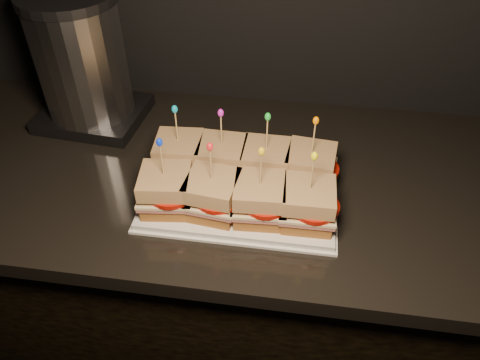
# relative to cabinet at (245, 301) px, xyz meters

# --- Properties ---
(cabinet) EXTENTS (2.15, 0.60, 0.91)m
(cabinet) POSITION_rel_cabinet_xyz_m (0.00, 0.00, 0.00)
(cabinet) COLOR black
(cabinet) RESTS_ON ground
(granite_slab) EXTENTS (2.19, 0.64, 0.04)m
(granite_slab) POSITION_rel_cabinet_xyz_m (0.00, 0.00, 0.47)
(granite_slab) COLOR black
(granite_slab) RESTS_ON cabinet
(platter) EXTENTS (0.38, 0.24, 0.02)m
(platter) POSITION_rel_cabinet_xyz_m (-0.00, -0.09, 0.50)
(platter) COLOR white
(platter) RESTS_ON granite_slab
(platter_rim) EXTENTS (0.40, 0.25, 0.01)m
(platter_rim) POSITION_rel_cabinet_xyz_m (-0.00, -0.09, 0.49)
(platter_rim) COLOR white
(platter_rim) RESTS_ON granite_slab
(sandwich_0_bread_bot) EXTENTS (0.10, 0.10, 0.03)m
(sandwich_0_bread_bot) POSITION_rel_cabinet_xyz_m (-0.14, -0.03, 0.52)
(sandwich_0_bread_bot) COLOR brown
(sandwich_0_bread_bot) RESTS_ON platter
(sandwich_0_ham) EXTENTS (0.11, 0.11, 0.01)m
(sandwich_0_ham) POSITION_rel_cabinet_xyz_m (-0.14, -0.03, 0.54)
(sandwich_0_ham) COLOR #B7574E
(sandwich_0_ham) RESTS_ON sandwich_0_bread_bot
(sandwich_0_cheese) EXTENTS (0.11, 0.11, 0.01)m
(sandwich_0_cheese) POSITION_rel_cabinet_xyz_m (-0.14, -0.03, 0.55)
(sandwich_0_cheese) COLOR beige
(sandwich_0_cheese) RESTS_ON sandwich_0_ham
(sandwich_0_tomato) EXTENTS (0.09, 0.09, 0.01)m
(sandwich_0_tomato) POSITION_rel_cabinet_xyz_m (-0.13, -0.04, 0.55)
(sandwich_0_tomato) COLOR #B01407
(sandwich_0_tomato) RESTS_ON sandwich_0_cheese
(sandwich_0_bread_top) EXTENTS (0.10, 0.10, 0.03)m
(sandwich_0_bread_top) POSITION_rel_cabinet_xyz_m (-0.14, -0.03, 0.57)
(sandwich_0_bread_top) COLOR brown
(sandwich_0_bread_top) RESTS_ON sandwich_0_tomato
(sandwich_0_pick) EXTENTS (0.00, 0.00, 0.09)m
(sandwich_0_pick) POSITION_rel_cabinet_xyz_m (-0.14, -0.03, 0.62)
(sandwich_0_pick) COLOR tan
(sandwich_0_pick) RESTS_ON sandwich_0_bread_top
(sandwich_0_frill) EXTENTS (0.01, 0.01, 0.02)m
(sandwich_0_frill) POSITION_rel_cabinet_xyz_m (-0.14, -0.03, 0.67)
(sandwich_0_frill) COLOR #0C97B3
(sandwich_0_frill) RESTS_ON sandwich_0_pick
(sandwich_1_bread_bot) EXTENTS (0.10, 0.10, 0.03)m
(sandwich_1_bread_bot) POSITION_rel_cabinet_xyz_m (-0.05, -0.03, 0.52)
(sandwich_1_bread_bot) COLOR brown
(sandwich_1_bread_bot) RESTS_ON platter
(sandwich_1_ham) EXTENTS (0.10, 0.10, 0.01)m
(sandwich_1_ham) POSITION_rel_cabinet_xyz_m (-0.05, -0.03, 0.54)
(sandwich_1_ham) COLOR #B7574E
(sandwich_1_ham) RESTS_ON sandwich_1_bread_bot
(sandwich_1_cheese) EXTENTS (0.11, 0.10, 0.01)m
(sandwich_1_cheese) POSITION_rel_cabinet_xyz_m (-0.05, -0.03, 0.55)
(sandwich_1_cheese) COLOR beige
(sandwich_1_cheese) RESTS_ON sandwich_1_ham
(sandwich_1_tomato) EXTENTS (0.09, 0.09, 0.01)m
(sandwich_1_tomato) POSITION_rel_cabinet_xyz_m (-0.04, -0.04, 0.55)
(sandwich_1_tomato) COLOR #B01407
(sandwich_1_tomato) RESTS_ON sandwich_1_cheese
(sandwich_1_bread_top) EXTENTS (0.10, 0.10, 0.03)m
(sandwich_1_bread_top) POSITION_rel_cabinet_xyz_m (-0.05, -0.03, 0.57)
(sandwich_1_bread_top) COLOR brown
(sandwich_1_bread_top) RESTS_ON sandwich_1_tomato
(sandwich_1_pick) EXTENTS (0.00, 0.00, 0.09)m
(sandwich_1_pick) POSITION_rel_cabinet_xyz_m (-0.05, -0.03, 0.62)
(sandwich_1_pick) COLOR tan
(sandwich_1_pick) RESTS_ON sandwich_1_bread_top
(sandwich_1_frill) EXTENTS (0.01, 0.01, 0.02)m
(sandwich_1_frill) POSITION_rel_cabinet_xyz_m (-0.05, -0.03, 0.67)
(sandwich_1_frill) COLOR #CF1BBF
(sandwich_1_frill) RESTS_ON sandwich_1_pick
(sandwich_2_bread_bot) EXTENTS (0.09, 0.09, 0.03)m
(sandwich_2_bread_bot) POSITION_rel_cabinet_xyz_m (0.04, -0.03, 0.52)
(sandwich_2_bread_bot) COLOR brown
(sandwich_2_bread_bot) RESTS_ON platter
(sandwich_2_ham) EXTENTS (0.10, 0.10, 0.01)m
(sandwich_2_ham) POSITION_rel_cabinet_xyz_m (0.04, -0.03, 0.54)
(sandwich_2_ham) COLOR #B7574E
(sandwich_2_ham) RESTS_ON sandwich_2_bread_bot
(sandwich_2_cheese) EXTENTS (0.10, 0.10, 0.01)m
(sandwich_2_cheese) POSITION_rel_cabinet_xyz_m (0.04, -0.03, 0.55)
(sandwich_2_cheese) COLOR beige
(sandwich_2_cheese) RESTS_ON sandwich_2_ham
(sandwich_2_tomato) EXTENTS (0.09, 0.09, 0.01)m
(sandwich_2_tomato) POSITION_rel_cabinet_xyz_m (0.06, -0.04, 0.55)
(sandwich_2_tomato) COLOR #B01407
(sandwich_2_tomato) RESTS_ON sandwich_2_cheese
(sandwich_2_bread_top) EXTENTS (0.10, 0.10, 0.03)m
(sandwich_2_bread_top) POSITION_rel_cabinet_xyz_m (0.04, -0.03, 0.57)
(sandwich_2_bread_top) COLOR brown
(sandwich_2_bread_top) RESTS_ON sandwich_2_tomato
(sandwich_2_pick) EXTENTS (0.00, 0.00, 0.09)m
(sandwich_2_pick) POSITION_rel_cabinet_xyz_m (0.04, -0.03, 0.62)
(sandwich_2_pick) COLOR tan
(sandwich_2_pick) RESTS_ON sandwich_2_bread_top
(sandwich_2_frill) EXTENTS (0.01, 0.01, 0.02)m
(sandwich_2_frill) POSITION_rel_cabinet_xyz_m (0.04, -0.03, 0.67)
(sandwich_2_frill) COLOR green
(sandwich_2_frill) RESTS_ON sandwich_2_pick
(sandwich_3_bread_bot) EXTENTS (0.10, 0.10, 0.03)m
(sandwich_3_bread_bot) POSITION_rel_cabinet_xyz_m (0.13, -0.03, 0.52)
(sandwich_3_bread_bot) COLOR brown
(sandwich_3_bread_bot) RESTS_ON platter
(sandwich_3_ham) EXTENTS (0.11, 0.11, 0.01)m
(sandwich_3_ham) POSITION_rel_cabinet_xyz_m (0.13, -0.03, 0.54)
(sandwich_3_ham) COLOR #B7574E
(sandwich_3_ham) RESTS_ON sandwich_3_bread_bot
(sandwich_3_cheese) EXTENTS (0.11, 0.11, 0.01)m
(sandwich_3_cheese) POSITION_rel_cabinet_xyz_m (0.13, -0.03, 0.55)
(sandwich_3_cheese) COLOR beige
(sandwich_3_cheese) RESTS_ON sandwich_3_ham
(sandwich_3_tomato) EXTENTS (0.09, 0.09, 0.01)m
(sandwich_3_tomato) POSITION_rel_cabinet_xyz_m (0.15, -0.04, 0.55)
(sandwich_3_tomato) COLOR #B01407
(sandwich_3_tomato) RESTS_ON sandwich_3_cheese
(sandwich_3_bread_top) EXTENTS (0.10, 0.10, 0.03)m
(sandwich_3_bread_top) POSITION_rel_cabinet_xyz_m (0.13, -0.03, 0.57)
(sandwich_3_bread_top) COLOR brown
(sandwich_3_bread_top) RESTS_ON sandwich_3_tomato
(sandwich_3_pick) EXTENTS (0.00, 0.00, 0.09)m
(sandwich_3_pick) POSITION_rel_cabinet_xyz_m (0.13, -0.03, 0.62)
(sandwich_3_pick) COLOR tan
(sandwich_3_pick) RESTS_ON sandwich_3_bread_top
(sandwich_3_frill) EXTENTS (0.01, 0.01, 0.02)m
(sandwich_3_frill) POSITION_rel_cabinet_xyz_m (0.13, -0.03, 0.67)
(sandwich_3_frill) COLOR orange
(sandwich_3_frill) RESTS_ON sandwich_3_pick
(sandwich_4_bread_bot) EXTENTS (0.10, 0.10, 0.03)m
(sandwich_4_bread_bot) POSITION_rel_cabinet_xyz_m (-0.14, -0.14, 0.52)
(sandwich_4_bread_bot) COLOR brown
(sandwich_4_bread_bot) RESTS_ON platter
(sandwich_4_ham) EXTENTS (0.11, 0.11, 0.01)m
(sandwich_4_ham) POSITION_rel_cabinet_xyz_m (-0.14, -0.14, 0.54)
(sandwich_4_ham) COLOR #B7574E
(sandwich_4_ham) RESTS_ON sandwich_4_bread_bot
(sandwich_4_cheese) EXTENTS (0.12, 0.11, 0.01)m
(sandwich_4_cheese) POSITION_rel_cabinet_xyz_m (-0.14, -0.14, 0.55)
(sandwich_4_cheese) COLOR beige
(sandwich_4_cheese) RESTS_ON sandwich_4_ham
(sandwich_4_tomato) EXTENTS (0.09, 0.09, 0.01)m
(sandwich_4_tomato) POSITION_rel_cabinet_xyz_m (-0.13, -0.15, 0.55)
(sandwich_4_tomato) COLOR #B01407
(sandwich_4_tomato) RESTS_ON sandwich_4_cheese
(sandwich_4_bread_top) EXTENTS (0.11, 0.11, 0.03)m
(sandwich_4_bread_top) POSITION_rel_cabinet_xyz_m (-0.14, -0.14, 0.57)
(sandwich_4_bread_top) COLOR brown
(sandwich_4_bread_top) RESTS_ON sandwich_4_tomato
(sandwich_4_pick) EXTENTS (0.00, 0.00, 0.09)m
(sandwich_4_pick) POSITION_rel_cabinet_xyz_m (-0.14, -0.14, 0.62)
(sandwich_4_pick) COLOR tan
(sandwich_4_pick) RESTS_ON sandwich_4_bread_top
(sandwich_4_frill) EXTENTS (0.01, 0.01, 0.02)m
(sandwich_4_frill) POSITION_rel_cabinet_xyz_m (-0.14, -0.14, 0.67)
(sandwich_4_frill) COLOR #0D2DD3
(sandwich_4_frill) RESTS_ON sandwich_4_pick
(sandwich_5_bread_bot) EXTENTS (0.10, 0.10, 0.03)m
(sandwich_5_bread_bot) POSITION_rel_cabinet_xyz_m (-0.05, -0.14, 0.52)
(sandwich_5_bread_bot) COLOR brown
(sandwich_5_bread_bot) RESTS_ON platter
(sandwich_5_ham) EXTENTS (0.11, 0.11, 0.01)m
(sandwich_5_ham) POSITION_rel_cabinet_xyz_m (-0.05, -0.14, 0.54)
(sandwich_5_ham) COLOR #B7574E
(sandwich_5_ham) RESTS_ON sandwich_5_bread_bot
(sandwich_5_cheese) EXTENTS (0.12, 0.11, 0.01)m
(sandwich_5_cheese) POSITION_rel_cabinet_xyz_m (-0.05, -0.14, 0.55)
(sandwich_5_cheese) COLOR beige
(sandwich_5_cheese) RESTS_ON sandwich_5_ham
(sandwich_5_tomato) EXTENTS (0.09, 0.09, 0.01)m
(sandwich_5_tomato) POSITION_rel_cabinet_xyz_m (-0.04, -0.15, 0.55)
(sandwich_5_tomato) COLOR #B01407
(sandwich_5_tomato) RESTS_ON sandwich_5_cheese
(sandwich_5_bread_top) EXTENTS (0.11, 0.11, 0.03)m
(sandwich_5_bread_top) POSITION_rel_cabinet_xyz_m (-0.05, -0.14, 0.57)
(sandwich_5_bread_top) COLOR brown
(sandwich_5_bread_top) RESTS_ON sandwich_5_tomato
(sandwich_5_pick) EXTENTS (0.00, 0.00, 0.09)m
(sandwich_5_pick) POSITION_rel_cabinet_xyz_m (-0.05, -0.14, 0.62)
(sandwich_5_pick) COLOR tan
(sandwich_5_pick) RESTS_ON sandwich_5_bread_top
(sandwich_5_frill) EXTENTS (0.01, 0.01, 0.02)m
(sandwich_5_frill) POSITION_rel_cabinet_xyz_m (-0.05, -0.14, 0.67)
(sandwich_5_frill) COLOR red
(sandwich_5_frill) RESTS_ON sandwich_5_pick
(sandwich_6_bread_bot) EXTENTS (0.10, 0.10, 0.03)m
(sandwich_6_bread_bot) POSITION_rel_cabinet_xyz_m (0.04, -0.14, 0.52)
(sandwich_6_bread_bot) COLOR brown
(sandwich_6_bread_bot) RESTS_ON platter
(sandwich_6_ham) EXTENTS (0.11, 0.10, 0.01)m
(sandwich_6_ham) POSITION_rel_cabinet_xyz_m (0.04, -0.14, 0.54)
(sandwich_6_ham) COLOR #B7574E
(sandwich_6_ham) RESTS_ON sandwich_6_bread_bot
(sandwich_6_cheese) EXTENTS (0.11, 0.11, 0.01)m
(sandwich_6_cheese) POSITION_rel_cabinet_xyz_m (0.04, -0.14, 0.55)
(sandwich_6_cheese) COLOR beige
(sandwich_6_cheese) RESTS_ON sandwich_6_ham
(sandwich_6_tomato) EXTENTS (0.09, 0.09, 0.01)m
(sandwich_6_tomato) POSITION_rel_cabinet_xyz_m (0.06, -0.15, 0.55)
(sandwich_6_tomato) COLOR #B01407
(sandwich_6_tomato) RESTS_ON sandwich_6_cheese
(sandwich_6_bread_top) EXTENTS (0.10, 0.10, 0.03)m
(sandwich_6_bread_top) POSITION_rel_cabinet_xyz_m (0.04, -0.14, 0.57)
(sandwich_6_bread_top) COLOR brown
(sandwich_6_bread_top) RESTS_ON sandwich_6_tomato
(sandwich_6_pick) EXTENTS (0.00, 0.00, 0.09)m
(sandwich_6_pick) POSITION_rel_cabinet_xyz_m (0.04, -0.14, 0.62)
(sandwich_6_pick) COLOR tan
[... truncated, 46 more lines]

